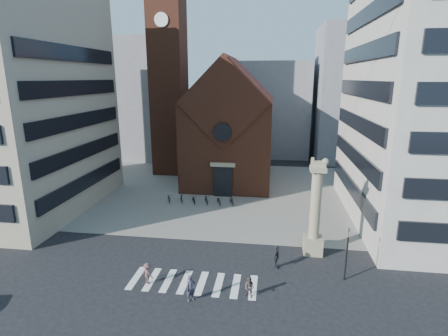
{
  "coord_description": "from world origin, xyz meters",
  "views": [
    {
      "loc": [
        6.11,
        -25.9,
        15.09
      ],
      "look_at": [
        1.39,
        8.0,
        6.19
      ],
      "focal_mm": 28.0,
      "sensor_mm": 36.0,
      "label": 1
    }
  ],
  "objects_px": {
    "pedestrian_1": "(249,287)",
    "scooter_0": "(169,198)",
    "lion_column": "(315,217)",
    "pedestrian_0": "(191,288)",
    "traffic_light": "(347,253)",
    "pedestrian_2": "(276,257)"
  },
  "relations": [
    {
      "from": "pedestrian_1",
      "to": "scooter_0",
      "type": "height_order",
      "value": "pedestrian_1"
    },
    {
      "from": "traffic_light",
      "to": "pedestrian_1",
      "type": "bearing_deg",
      "value": -155.78
    },
    {
      "from": "pedestrian_2",
      "to": "pedestrian_1",
      "type": "bearing_deg",
      "value": 174.2
    },
    {
      "from": "traffic_light",
      "to": "pedestrian_1",
      "type": "distance_m",
      "value": 7.94
    },
    {
      "from": "pedestrian_1",
      "to": "lion_column",
      "type": "bearing_deg",
      "value": 81.23
    },
    {
      "from": "lion_column",
      "to": "traffic_light",
      "type": "height_order",
      "value": "lion_column"
    },
    {
      "from": "pedestrian_1",
      "to": "scooter_0",
      "type": "relative_size",
      "value": 0.8
    },
    {
      "from": "lion_column",
      "to": "pedestrian_1",
      "type": "xyz_separation_m",
      "value": [
        -5.11,
        -7.2,
        -2.69
      ]
    },
    {
      "from": "lion_column",
      "to": "pedestrian_0",
      "type": "xyz_separation_m",
      "value": [
        -9.11,
        -8.15,
        -2.51
      ]
    },
    {
      "from": "lion_column",
      "to": "pedestrian_1",
      "type": "height_order",
      "value": "lion_column"
    },
    {
      "from": "traffic_light",
      "to": "scooter_0",
      "type": "height_order",
      "value": "traffic_light"
    },
    {
      "from": "traffic_light",
      "to": "pedestrian_0",
      "type": "relative_size",
      "value": 2.26
    },
    {
      "from": "lion_column",
      "to": "scooter_0",
      "type": "relative_size",
      "value": 4.5
    },
    {
      "from": "pedestrian_1",
      "to": "scooter_0",
      "type": "xyz_separation_m",
      "value": [
        -11.2,
        18.01,
        -0.21
      ]
    },
    {
      "from": "pedestrian_1",
      "to": "pedestrian_2",
      "type": "distance_m",
      "value": 4.63
    },
    {
      "from": "traffic_light",
      "to": "pedestrian_2",
      "type": "xyz_separation_m",
      "value": [
        -5.21,
        1.03,
        -1.31
      ]
    },
    {
      "from": "lion_column",
      "to": "pedestrian_0",
      "type": "bearing_deg",
      "value": -138.19
    },
    {
      "from": "lion_column",
      "to": "traffic_light",
      "type": "relative_size",
      "value": 2.02
    },
    {
      "from": "traffic_light",
      "to": "pedestrian_2",
      "type": "bearing_deg",
      "value": 168.83
    },
    {
      "from": "pedestrian_1",
      "to": "scooter_0",
      "type": "bearing_deg",
      "value": 148.51
    },
    {
      "from": "pedestrian_1",
      "to": "pedestrian_2",
      "type": "xyz_separation_m",
      "value": [
        1.89,
        4.23,
        0.21
      ]
    },
    {
      "from": "lion_column",
      "to": "scooter_0",
      "type": "height_order",
      "value": "lion_column"
    }
  ]
}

